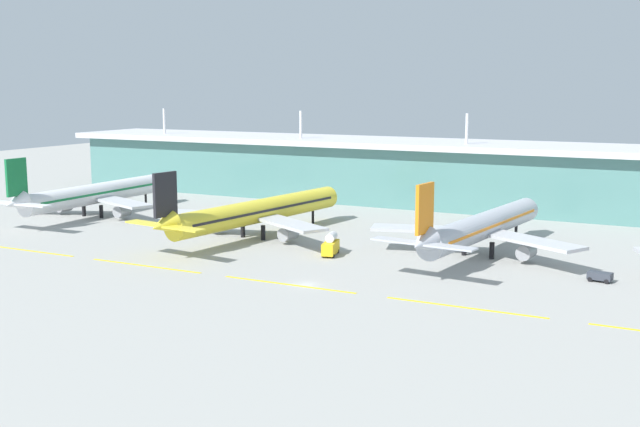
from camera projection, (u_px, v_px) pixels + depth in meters
name	position (u px, v px, depth m)	size (l,w,h in m)	color
ground_plane	(307.00, 285.00, 147.38)	(600.00, 600.00, 0.00)	#9E9E99
terminal_building	(471.00, 174.00, 239.69)	(288.00, 34.00, 28.81)	slate
airliner_nearest	(95.00, 194.00, 223.60)	(48.79, 65.63, 18.90)	silver
airliner_near_middle	(257.00, 212.00, 191.83)	(48.35, 69.89, 18.90)	yellow
airliner_far_middle	(481.00, 227.00, 171.33)	(48.46, 65.46, 18.90)	#ADB2BC
taxiway_stripe_west	(27.00, 250.00, 177.86)	(28.00, 0.70, 0.04)	yellow
taxiway_stripe_mid_west	(146.00, 266.00, 162.59)	(28.00, 0.70, 0.04)	yellow
taxiway_stripe_centre	(289.00, 285.00, 147.33)	(28.00, 0.70, 0.04)	yellow
taxiway_stripe_mid_east	(465.00, 308.00, 132.06)	(28.00, 0.70, 0.04)	yellow
pushback_tug	(600.00, 276.00, 149.38)	(4.71, 3.08, 1.85)	#333842
fuel_truck	(331.00, 245.00, 172.60)	(4.24, 7.61, 4.95)	gold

